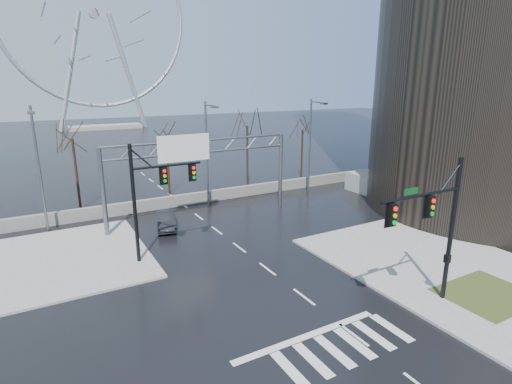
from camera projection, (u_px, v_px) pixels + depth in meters
ground at (304, 297)px, 22.41m from camera, size 260.00×260.00×0.00m
sidewalk_right_ext at (400, 248)px, 28.81m from camera, size 12.00×10.00×0.15m
sidewalk_far at (70, 258)px, 27.27m from camera, size 10.00×12.00×0.15m
grass_strip at (487, 294)px, 22.43m from camera, size 5.00×4.00×0.02m
tower_podium at (481, 186)px, 42.60m from camera, size 22.00×18.00×2.00m
barrier_wall at (184, 200)px, 39.08m from camera, size 52.00×0.50×1.10m
signal_mast_near at (437, 221)px, 20.17m from camera, size 5.52×0.41×8.00m
signal_mast_far at (151, 191)px, 25.89m from camera, size 4.72×0.41×8.00m
sign_gantry at (197, 162)px, 33.44m from camera, size 16.36×0.40×7.60m
streetlight_left at (38, 161)px, 30.44m from camera, size 0.50×2.55×10.00m
streetlight_mid at (208, 147)px, 37.07m from camera, size 0.50×2.55×10.00m
streetlight_right at (312, 138)px, 42.75m from camera, size 0.50×2.55×10.00m
tree_left at (73, 147)px, 36.32m from camera, size 3.75×3.75×7.50m
tree_center at (167, 147)px, 41.64m from camera, size 3.25×3.25×6.50m
tree_right at (247, 133)px, 44.78m from camera, size 3.90×3.90×7.80m
tree_far_right at (302, 135)px, 49.20m from camera, size 3.40×3.40×6.80m
ferris_wheel at (95, 22)px, 97.72m from camera, size 45.00×6.00×50.91m
car at (166, 220)px, 32.91m from camera, size 2.44×4.41×1.38m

